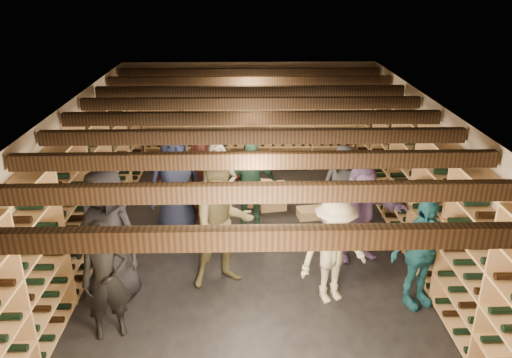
{
  "coord_description": "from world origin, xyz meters",
  "views": [
    {
      "loc": [
        -0.11,
        -6.93,
        4.18
      ],
      "look_at": [
        0.05,
        0.2,
        1.23
      ],
      "focal_mm": 35.0,
      "sensor_mm": 36.0,
      "label": 1
    }
  ],
  "objects_px": {
    "crate_loose": "(311,213)",
    "person_10": "(250,188)",
    "person_4": "(421,253)",
    "person_6": "(175,183)",
    "person_7": "(218,192)",
    "crate_stack_left": "(272,197)",
    "person_5": "(205,178)",
    "crate_stack_right": "(258,193)",
    "person_1": "(106,281)",
    "person_12": "(343,188)",
    "person_2": "(223,225)",
    "person_3": "(334,251)",
    "person_0": "(109,236)",
    "person_11": "(361,213)"
  },
  "relations": [
    {
      "from": "person_6",
      "to": "person_12",
      "type": "height_order",
      "value": "person_6"
    },
    {
      "from": "crate_stack_right",
      "to": "person_11",
      "type": "xyz_separation_m",
      "value": [
        1.51,
        -1.94,
        0.53
      ]
    },
    {
      "from": "person_5",
      "to": "person_6",
      "type": "xyz_separation_m",
      "value": [
        -0.48,
        -0.28,
        0.04
      ]
    },
    {
      "from": "person_1",
      "to": "person_3",
      "type": "height_order",
      "value": "person_1"
    },
    {
      "from": "crate_stack_right",
      "to": "person_10",
      "type": "height_order",
      "value": "person_10"
    },
    {
      "from": "person_11",
      "to": "person_4",
      "type": "bearing_deg",
      "value": -80.84
    },
    {
      "from": "crate_loose",
      "to": "person_10",
      "type": "height_order",
      "value": "person_10"
    },
    {
      "from": "person_2",
      "to": "person_11",
      "type": "xyz_separation_m",
      "value": [
        2.08,
        0.62,
        -0.13
      ]
    },
    {
      "from": "person_0",
      "to": "person_4",
      "type": "distance_m",
      "value": 4.12
    },
    {
      "from": "person_4",
      "to": "person_6",
      "type": "xyz_separation_m",
      "value": [
        -3.47,
        2.09,
        0.14
      ]
    },
    {
      "from": "person_3",
      "to": "person_5",
      "type": "relative_size",
      "value": 0.85
    },
    {
      "from": "crate_loose",
      "to": "person_10",
      "type": "xyz_separation_m",
      "value": [
        -1.14,
        -0.56,
        0.76
      ]
    },
    {
      "from": "person_6",
      "to": "person_12",
      "type": "relative_size",
      "value": 1.22
    },
    {
      "from": "crate_stack_left",
      "to": "person_6",
      "type": "xyz_separation_m",
      "value": [
        -1.68,
        -0.89,
        0.68
      ]
    },
    {
      "from": "person_0",
      "to": "person_12",
      "type": "relative_size",
      "value": 1.24
    },
    {
      "from": "crate_stack_left",
      "to": "person_2",
      "type": "xyz_separation_m",
      "value": [
        -0.83,
        -2.41,
        0.67
      ]
    },
    {
      "from": "person_3",
      "to": "person_6",
      "type": "relative_size",
      "value": 0.82
    },
    {
      "from": "person_12",
      "to": "person_7",
      "type": "bearing_deg",
      "value": -158.23
    },
    {
      "from": "crate_stack_right",
      "to": "person_2",
      "type": "relative_size",
      "value": 0.31
    },
    {
      "from": "crate_stack_right",
      "to": "person_12",
      "type": "height_order",
      "value": "person_12"
    },
    {
      "from": "crate_stack_left",
      "to": "person_5",
      "type": "bearing_deg",
      "value": -152.83
    },
    {
      "from": "crate_stack_left",
      "to": "person_1",
      "type": "bearing_deg",
      "value": -121.91
    },
    {
      "from": "person_1",
      "to": "person_2",
      "type": "xyz_separation_m",
      "value": [
        1.36,
        1.11,
        0.14
      ]
    },
    {
      "from": "person_4",
      "to": "person_7",
      "type": "relative_size",
      "value": 0.93
    },
    {
      "from": "person_1",
      "to": "person_2",
      "type": "bearing_deg",
      "value": 21.29
    },
    {
      "from": "person_2",
      "to": "person_5",
      "type": "bearing_deg",
      "value": 82.97
    },
    {
      "from": "person_1",
      "to": "person_11",
      "type": "distance_m",
      "value": 3.85
    },
    {
      "from": "person_5",
      "to": "person_12",
      "type": "bearing_deg",
      "value": -9.11
    },
    {
      "from": "person_0",
      "to": "person_12",
      "type": "height_order",
      "value": "person_0"
    },
    {
      "from": "person_1",
      "to": "person_12",
      "type": "height_order",
      "value": "person_1"
    },
    {
      "from": "crate_stack_left",
      "to": "crate_stack_right",
      "type": "distance_m",
      "value": 0.3
    },
    {
      "from": "crate_stack_right",
      "to": "person_7",
      "type": "height_order",
      "value": "person_7"
    },
    {
      "from": "crate_stack_left",
      "to": "person_0",
      "type": "height_order",
      "value": "person_0"
    },
    {
      "from": "person_2",
      "to": "person_7",
      "type": "bearing_deg",
      "value": 76.59
    },
    {
      "from": "crate_stack_right",
      "to": "crate_loose",
      "type": "height_order",
      "value": "crate_stack_right"
    },
    {
      "from": "crate_loose",
      "to": "crate_stack_left",
      "type": "bearing_deg",
      "value": 152.5
    },
    {
      "from": "person_0",
      "to": "person_7",
      "type": "relative_size",
      "value": 1.12
    },
    {
      "from": "person_0",
      "to": "person_6",
      "type": "relative_size",
      "value": 1.02
    },
    {
      "from": "crate_loose",
      "to": "person_1",
      "type": "relative_size",
      "value": 0.32
    },
    {
      "from": "person_5",
      "to": "person_2",
      "type": "bearing_deg",
      "value": -83.34
    },
    {
      "from": "crate_loose",
      "to": "person_10",
      "type": "relative_size",
      "value": 0.3
    },
    {
      "from": "person_11",
      "to": "person_2",
      "type": "bearing_deg",
      "value": -178.38
    },
    {
      "from": "crate_loose",
      "to": "person_6",
      "type": "relative_size",
      "value": 0.27
    },
    {
      "from": "person_1",
      "to": "person_10",
      "type": "xyz_separation_m",
      "value": [
        1.75,
        2.59,
        0.07
      ]
    },
    {
      "from": "person_12",
      "to": "person_11",
      "type": "bearing_deg",
      "value": -72.44
    },
    {
      "from": "crate_stack_right",
      "to": "person_7",
      "type": "distance_m",
      "value": 1.56
    },
    {
      "from": "person_12",
      "to": "crate_loose",
      "type": "bearing_deg",
      "value": 151.52
    },
    {
      "from": "person_0",
      "to": "person_1",
      "type": "xyz_separation_m",
      "value": [
        0.14,
        -0.78,
        -0.17
      ]
    },
    {
      "from": "person_0",
      "to": "person_1",
      "type": "distance_m",
      "value": 0.81
    },
    {
      "from": "person_1",
      "to": "person_4",
      "type": "xyz_separation_m",
      "value": [
        3.97,
        0.53,
        0.01
      ]
    }
  ]
}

